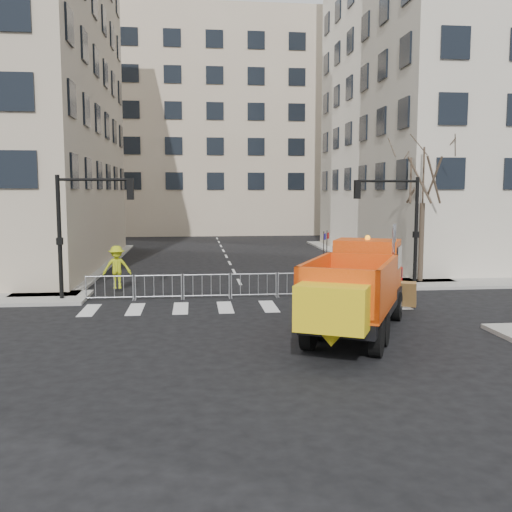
{
  "coord_description": "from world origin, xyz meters",
  "views": [
    {
      "loc": [
        -2.34,
        -17.34,
        4.69
      ],
      "look_at": [
        -0.16,
        2.5,
        2.43
      ],
      "focal_mm": 40.0,
      "sensor_mm": 36.0,
      "label": 1
    }
  ],
  "objects": [
    {
      "name": "ground",
      "position": [
        0.0,
        0.0,
        0.0
      ],
      "size": [
        120.0,
        120.0,
        0.0
      ],
      "primitive_type": "plane",
      "color": "black",
      "rests_on": "ground"
    },
    {
      "name": "worker",
      "position": [
        -5.96,
        9.77,
        1.16
      ],
      "size": [
        1.41,
        0.95,
        2.02
      ],
      "primitive_type": "imported",
      "rotation": [
        0.0,
        0.0,
        0.16
      ],
      "color": "#AFBA15",
      "rests_on": "sidewalk_back"
    },
    {
      "name": "newspaper_box",
      "position": [
        6.96,
        7.84,
        0.7
      ],
      "size": [
        0.48,
        0.43,
        1.1
      ],
      "primitive_type": "cube",
      "rotation": [
        0.0,
        0.0,
        -0.08
      ],
      "color": "#A40C0E",
      "rests_on": "sidewalk_back"
    },
    {
      "name": "building_right",
      "position": [
        20.0,
        22.0,
        16.0
      ],
      "size": [
        22.0,
        22.0,
        32.0
      ],
      "primitive_type": "cube",
      "color": "beige",
      "rests_on": "ground"
    },
    {
      "name": "building_far",
      "position": [
        0.0,
        52.0,
        12.0
      ],
      "size": [
        30.0,
        18.0,
        24.0
      ],
      "primitive_type": "cube",
      "color": "#BFAA92",
      "rests_on": "ground"
    },
    {
      "name": "plow_truck",
      "position": [
        2.91,
        0.49,
        1.6
      ],
      "size": [
        6.35,
        9.43,
        3.61
      ],
      "rotation": [
        0.0,
        0.0,
        1.11
      ],
      "color": "black",
      "rests_on": "ground"
    },
    {
      "name": "traffic_light_right",
      "position": [
        8.5,
        9.5,
        2.7
      ],
      "size": [
        0.18,
        0.18,
        5.4
      ],
      "primitive_type": "cylinder",
      "color": "black",
      "rests_on": "ground"
    },
    {
      "name": "street_tree",
      "position": [
        9.2,
        10.5,
        3.75
      ],
      "size": [
        3.0,
        3.0,
        7.5
      ],
      "primitive_type": null,
      "color": "#382B21",
      "rests_on": "ground"
    },
    {
      "name": "sidewalk_back",
      "position": [
        0.0,
        8.5,
        0.07
      ],
      "size": [
        64.0,
        5.0,
        0.15
      ],
      "primitive_type": "cube",
      "color": "gray",
      "rests_on": "ground"
    },
    {
      "name": "cop_a",
      "position": [
        3.93,
        6.1,
        0.87
      ],
      "size": [
        0.64,
        0.43,
        1.73
      ],
      "primitive_type": "imported",
      "rotation": [
        0.0,
        0.0,
        3.17
      ],
      "color": "black",
      "rests_on": "ground"
    },
    {
      "name": "traffic_light_left",
      "position": [
        -8.0,
        7.5,
        2.7
      ],
      "size": [
        0.18,
        0.18,
        5.4
      ],
      "primitive_type": "cylinder",
      "color": "black",
      "rests_on": "ground"
    },
    {
      "name": "crowd_barriers",
      "position": [
        -0.75,
        7.6,
        0.55
      ],
      "size": [
        12.6,
        0.6,
        1.1
      ],
      "primitive_type": null,
      "color": "#9EA0A5",
      "rests_on": "ground"
    },
    {
      "name": "cop_c",
      "position": [
        5.03,
        4.93,
        0.88
      ],
      "size": [
        1.05,
        1.01,
        1.76
      ],
      "primitive_type": "imported",
      "rotation": [
        0.0,
        0.0,
        3.87
      ],
      "color": "black",
      "rests_on": "ground"
    },
    {
      "name": "cop_b",
      "position": [
        3.85,
        5.99,
        0.86
      ],
      "size": [
        0.93,
        0.77,
        1.72
      ],
      "primitive_type": "imported",
      "rotation": [
        0.0,
        0.0,
        2.99
      ],
      "color": "black",
      "rests_on": "ground"
    }
  ]
}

